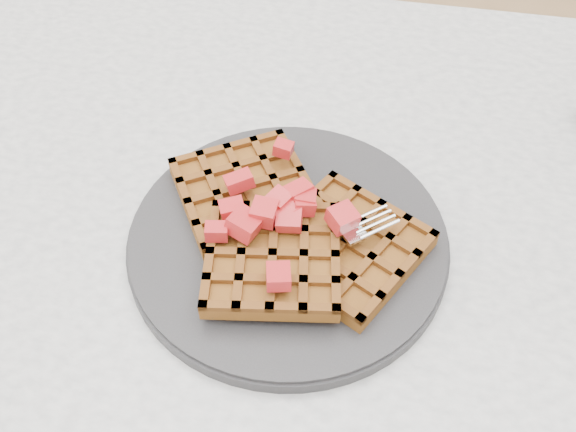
{
  "coord_description": "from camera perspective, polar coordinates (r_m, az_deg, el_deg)",
  "views": [
    {
      "loc": [
        -0.03,
        -0.35,
        1.2
      ],
      "look_at": [
        -0.1,
        -0.01,
        0.79
      ],
      "focal_mm": 40.0,
      "sensor_mm": 36.0,
      "label": 1
    }
  ],
  "objects": [
    {
      "name": "plate",
      "position": [
        0.56,
        -0.0,
        -2.12
      ],
      "size": [
        0.28,
        0.28,
        0.02
      ],
      "primitive_type": "cylinder",
      "color": "#242426",
      "rests_on": "table"
    },
    {
      "name": "fork",
      "position": [
        0.52,
        2.62,
        -4.13
      ],
      "size": [
        0.15,
        0.13,
        0.02
      ],
      "primitive_type": null,
      "rotation": [
        0.0,
        0.0,
        -0.88
      ],
      "color": "silver",
      "rests_on": "plate"
    },
    {
      "name": "strawberry_pile",
      "position": [
        0.52,
        -0.0,
        0.99
      ],
      "size": [
        0.15,
        0.15,
        0.02
      ],
      "primitive_type": null,
      "color": "#A1070E",
      "rests_on": "waffles"
    },
    {
      "name": "waffles",
      "position": [
        0.54,
        -0.06,
        -1.18
      ],
      "size": [
        0.25,
        0.21,
        0.03
      ],
      "color": "brown",
      "rests_on": "plate"
    },
    {
      "name": "table",
      "position": [
        0.66,
        8.56,
        -9.15
      ],
      "size": [
        1.2,
        0.8,
        0.75
      ],
      "color": "silver",
      "rests_on": "ground"
    }
  ]
}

